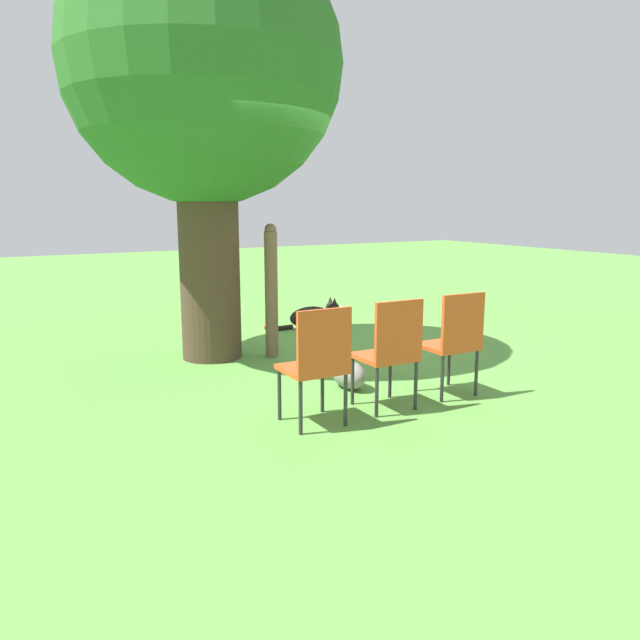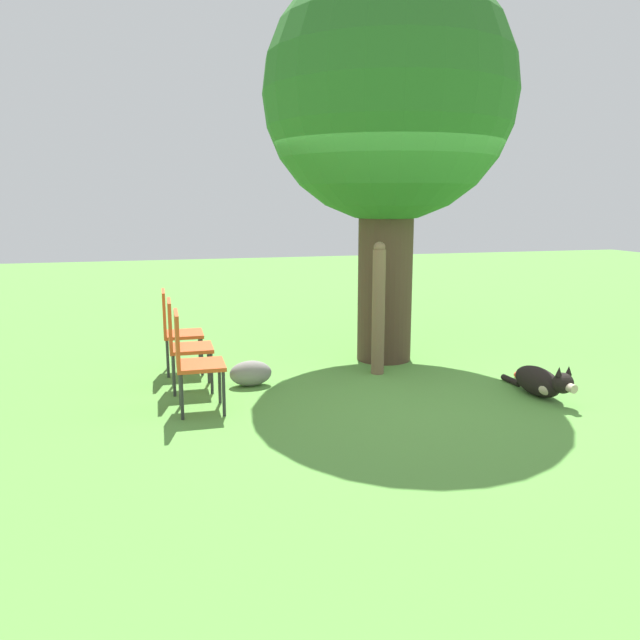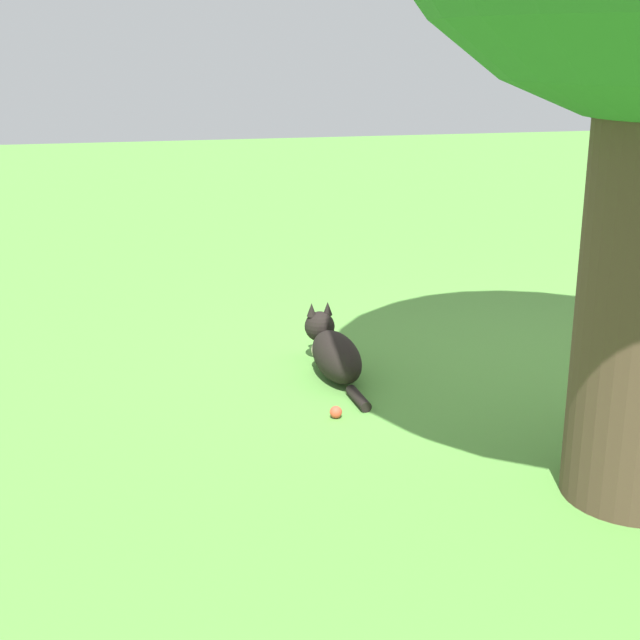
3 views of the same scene
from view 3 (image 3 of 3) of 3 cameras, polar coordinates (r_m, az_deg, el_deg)
name	(u,v)px [view 3 (image 3 of 3)]	position (r m, az deg, el deg)	size (l,w,h in m)	color
ground_plane	(543,403)	(5.23, 14.06, -5.19)	(30.00, 30.00, 0.00)	#56933D
dog	(333,352)	(5.46, 0.85, -2.05)	(0.28, 1.08, 0.38)	black
fence_post	(634,301)	(4.70, 19.43, 1.17)	(0.14, 0.14, 1.44)	brown
tennis_ball	(336,412)	(4.88, 1.03, -5.91)	(0.07, 0.07, 0.07)	#E54C33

